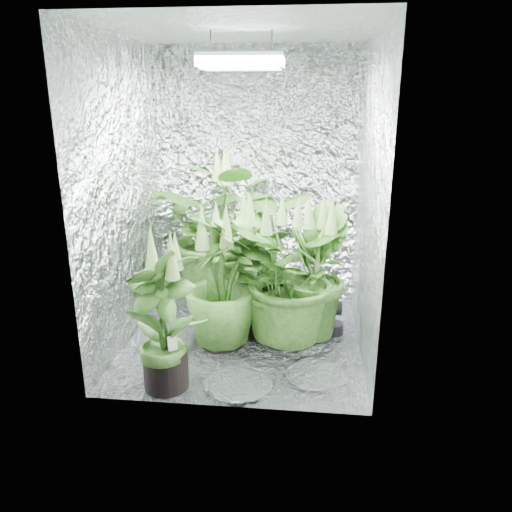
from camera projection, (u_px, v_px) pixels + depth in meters
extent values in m
plane|color=white|center=(244.00, 339.00, 3.51)|extent=(1.60, 1.60, 0.00)
cube|color=white|center=(256.00, 179.00, 3.96)|extent=(1.60, 0.02, 2.00)
cube|color=white|center=(221.00, 232.00, 2.45)|extent=(1.60, 0.02, 2.00)
cube|color=white|center=(122.00, 196.00, 3.28)|extent=(0.02, 1.60, 2.00)
cube|color=white|center=(369.00, 202.00, 3.12)|extent=(0.02, 1.60, 2.00)
cube|color=white|center=(241.00, 29.00, 2.89)|extent=(1.60, 1.60, 0.01)
cube|color=gray|center=(241.00, 61.00, 2.95)|extent=(0.50, 0.30, 0.08)
cube|color=white|center=(241.00, 69.00, 2.96)|extent=(0.46, 0.26, 0.01)
cylinder|color=black|center=(211.00, 42.00, 2.93)|extent=(0.01, 0.01, 0.13)
cylinder|color=black|center=(272.00, 41.00, 2.89)|extent=(0.01, 0.01, 0.13)
cylinder|color=black|center=(223.00, 287.00, 4.10)|extent=(0.30, 0.30, 0.27)
cylinder|color=#402D12|center=(223.00, 273.00, 4.06)|extent=(0.28, 0.28, 0.03)
imported|color=#193F0D|center=(222.00, 231.00, 3.95)|extent=(1.35, 1.35, 1.16)
cone|color=olive|center=(221.00, 165.00, 3.79)|extent=(0.10, 0.10, 0.27)
cylinder|color=black|center=(259.00, 315.00, 3.60)|extent=(0.28, 0.28, 0.25)
cylinder|color=#402D12|center=(259.00, 300.00, 3.57)|extent=(0.26, 0.26, 0.03)
imported|color=#193F0D|center=(259.00, 265.00, 3.48)|extent=(0.64, 0.64, 0.95)
cone|color=olive|center=(259.00, 206.00, 3.36)|extent=(0.09, 0.09, 0.25)
cylinder|color=black|center=(313.00, 319.00, 3.53)|extent=(0.28, 0.28, 0.25)
cylinder|color=#402D12|center=(313.00, 305.00, 3.49)|extent=(0.26, 0.26, 0.03)
imported|color=#193F0D|center=(315.00, 271.00, 3.42)|extent=(0.56, 0.56, 0.92)
cone|color=olive|center=(317.00, 214.00, 3.29)|extent=(0.09, 0.09, 0.25)
cylinder|color=black|center=(221.00, 326.00, 3.41)|extent=(0.30, 0.30, 0.27)
cylinder|color=#402D12|center=(221.00, 310.00, 3.37)|extent=(0.27, 0.27, 0.03)
imported|color=#193F0D|center=(220.00, 278.00, 3.30)|extent=(0.71, 0.71, 0.90)
cone|color=olive|center=(219.00, 222.00, 3.18)|extent=(0.10, 0.10, 0.27)
cylinder|color=black|center=(283.00, 327.00, 3.43)|extent=(0.26, 0.26, 0.23)
cylinder|color=#402D12|center=(283.00, 314.00, 3.40)|extent=(0.24, 0.24, 0.03)
imported|color=#193F0D|center=(284.00, 274.00, 3.31)|extent=(1.06, 1.06, 0.95)
cone|color=olive|center=(285.00, 212.00, 3.18)|extent=(0.08, 0.08, 0.23)
cylinder|color=black|center=(166.00, 369.00, 2.91)|extent=(0.26, 0.26, 0.23)
cylinder|color=#402D12|center=(165.00, 353.00, 2.88)|extent=(0.24, 0.24, 0.03)
imported|color=#193F0D|center=(163.00, 316.00, 2.80)|extent=(0.64, 0.64, 0.85)
cone|color=olive|center=(159.00, 253.00, 2.69)|extent=(0.08, 0.08, 0.23)
cylinder|color=black|center=(333.00, 328.00, 3.58)|extent=(0.14, 0.14, 0.08)
cylinder|color=black|center=(334.00, 308.00, 3.53)|extent=(0.10, 0.10, 0.10)
cylinder|color=#4C4C51|center=(326.00, 308.00, 3.54)|extent=(0.02, 0.30, 0.30)
torus|color=#4C4C51|center=(326.00, 308.00, 3.54)|extent=(0.01, 0.31, 0.31)
cube|color=white|center=(172.00, 343.00, 2.82)|extent=(0.06, 0.05, 0.08)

